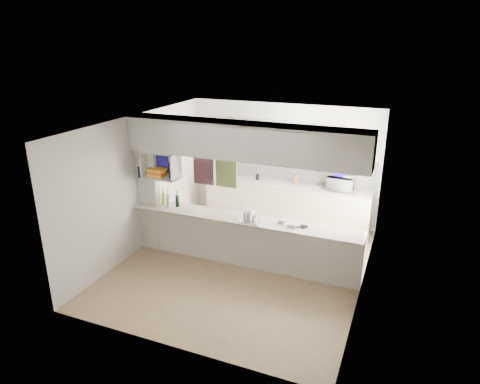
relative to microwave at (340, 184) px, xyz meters
The scene contains 16 objects.
floor 2.72m from the microwave, 122.14° to the right, with size 4.80×4.80×0.00m, color #947456.
ceiling 2.93m from the microwave, 122.14° to the right, with size 4.80×4.80×0.00m, color white.
wall_back 1.38m from the microwave, 167.96° to the left, with size 4.20×4.20×0.00m, color silver.
wall_left 4.04m from the microwave, 148.32° to the right, with size 4.80×4.80×0.00m, color silver.
wall_right 2.26m from the microwave, 69.99° to the right, with size 4.80×4.80×0.00m, color silver.
servery_partition 2.66m from the microwave, 125.39° to the right, with size 4.20×0.50×2.60m.
cubby_shelf 3.68m from the microwave, 143.05° to the right, with size 0.65×0.35×0.50m.
kitchen_run 1.19m from the microwave, behind, with size 3.60×0.63×2.24m.
microwave is the anchor object (origin of this frame).
bowl 0.18m from the microwave, 169.66° to the right, with size 0.24×0.24×0.06m, color #150D96.
dish_rack 2.45m from the microwave, 117.77° to the right, with size 0.43×0.34×0.22m.
cup 2.42m from the microwave, 117.12° to the right, with size 0.12×0.12×0.09m, color white.
wine_bottles 3.57m from the microwave, 143.71° to the right, with size 0.52×0.15×0.35m.
plastic_tubs 2.14m from the microwave, 102.30° to the right, with size 0.54×0.22×0.07m.
utensil_jar 1.83m from the microwave, behind, with size 0.09×0.09×0.12m, color black.
knife_block 0.98m from the microwave, behind, with size 0.11×0.09×0.21m, color #512F1B.
Camera 1 is at (2.57, -6.39, 3.88)m, focal length 32.00 mm.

